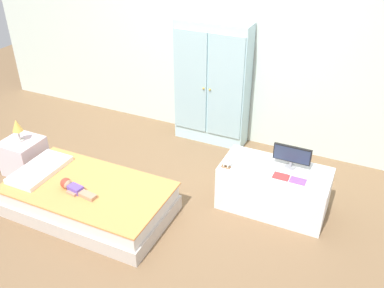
% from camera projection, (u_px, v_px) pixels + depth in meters
% --- Properties ---
extents(ground_plane, '(10.00, 10.00, 0.02)m').
position_uv_depth(ground_plane, '(158.00, 207.00, 3.99)').
color(ground_plane, brown).
extents(back_wall, '(6.40, 0.05, 2.70)m').
position_uv_depth(back_wall, '(223.00, 24.00, 4.51)').
color(back_wall, silver).
rests_on(back_wall, ground_plane).
extents(bed, '(1.49, 0.82, 0.30)m').
position_uv_depth(bed, '(89.00, 199.00, 3.84)').
color(bed, beige).
rests_on(bed, ground_plane).
extents(pillow, '(0.32, 0.59, 0.05)m').
position_uv_depth(pillow, '(40.00, 169.00, 3.95)').
color(pillow, white).
rests_on(pillow, bed).
extents(doll, '(0.39, 0.14, 0.10)m').
position_uv_depth(doll, '(72.00, 187.00, 3.69)').
color(doll, '#6B4CB2').
rests_on(doll, bed).
extents(nightstand, '(0.37, 0.37, 0.37)m').
position_uv_depth(nightstand, '(24.00, 156.00, 4.40)').
color(nightstand, silver).
rests_on(nightstand, ground_plane).
extents(table_lamp, '(0.11, 0.11, 0.24)m').
position_uv_depth(table_lamp, '(17.00, 126.00, 4.21)').
color(table_lamp, '#B7B2AD').
rests_on(table_lamp, nightstand).
extents(wardrobe, '(0.84, 0.30, 1.42)m').
position_uv_depth(wardrobe, '(212.00, 84.00, 4.71)').
color(wardrobe, silver).
rests_on(wardrobe, ground_plane).
extents(tv_stand, '(0.98, 0.48, 0.44)m').
position_uv_depth(tv_stand, '(273.00, 189.00, 3.86)').
color(tv_stand, white).
rests_on(tv_stand, ground_plane).
extents(tv_monitor, '(0.34, 0.10, 0.22)m').
position_uv_depth(tv_monitor, '(292.00, 155.00, 3.70)').
color(tv_monitor, '#99999E').
rests_on(tv_monitor, tv_stand).
extents(rocking_horse_toy, '(0.09, 0.04, 0.11)m').
position_uv_depth(rocking_horse_toy, '(227.00, 163.00, 3.73)').
color(rocking_horse_toy, '#8E6642').
rests_on(rocking_horse_toy, tv_stand).
extents(book_red, '(0.14, 0.09, 0.02)m').
position_uv_depth(book_red, '(281.00, 176.00, 3.63)').
color(book_red, '#CC3838').
rests_on(book_red, tv_stand).
extents(book_purple, '(0.13, 0.09, 0.01)m').
position_uv_depth(book_purple, '(298.00, 181.00, 3.58)').
color(book_purple, '#8E51B2').
rests_on(book_purple, tv_stand).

